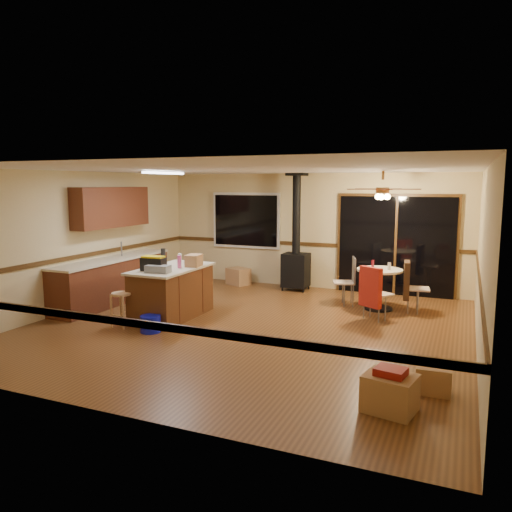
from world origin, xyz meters
The scene contains 35 objects.
floor centered at (0.00, 0.00, 0.00)m, with size 7.00×7.00×0.00m, color brown.
ceiling centered at (0.00, 0.00, 2.60)m, with size 7.00×7.00×0.00m, color silver.
wall_back centered at (0.00, 3.50, 1.30)m, with size 7.00×7.00×0.00m, color #CAB580.
wall_front centered at (0.00, -3.50, 1.30)m, with size 7.00×7.00×0.00m, color #CAB580.
wall_left centered at (-3.50, 0.00, 1.30)m, with size 7.00×7.00×0.00m, color #CAB580.
wall_right centered at (3.50, 0.00, 1.30)m, with size 7.00×7.00×0.00m, color #CAB580.
chair_rail centered at (0.00, 0.00, 1.00)m, with size 7.00×7.00×0.08m, color #422810, non-canonical shape.
window centered at (-1.60, 3.45, 1.50)m, with size 1.72×0.10×1.32m, color black.
sliding_door centered at (1.90, 3.45, 1.05)m, with size 2.52×0.10×2.10m, color black.
lower_cabinets centered at (-3.20, 0.50, 0.43)m, with size 0.60×3.00×0.86m, color #542615.
countertop centered at (-3.20, 0.50, 0.88)m, with size 0.64×3.04×0.04m, color beige.
upper_cabinets centered at (-3.33, 0.70, 1.90)m, with size 0.35×2.00×0.80m, color #542615.
kitchen_island centered at (-1.50, 0.00, 0.45)m, with size 0.88×1.68×0.90m.
wood_stove centered at (-0.20, 3.05, 0.73)m, with size 0.55×0.50×2.52m.
ceiling_fan centered at (1.81, 2.00, 2.21)m, with size 0.24×0.24×0.55m.
fluorescent_strip centered at (-1.80, 0.30, 2.56)m, with size 0.10×1.20×0.04m, color white.
toolbox_grey centered at (-1.42, -0.52, 0.96)m, with size 0.40×0.22×0.12m, color slate.
toolbox_black centered at (-1.60, -0.40, 1.01)m, with size 0.40×0.21×0.22m, color black.
toolbox_yellow_lid centered at (-1.60, -0.40, 1.14)m, with size 0.37×0.20×0.03m, color gold.
box_on_island centered at (-1.20, 0.26, 1.01)m, with size 0.23×0.32×0.21m, color #A27448.
bottle_dark centered at (-1.82, 0.23, 1.05)m, with size 0.08×0.08×0.30m, color black.
bottle_pink centered at (-1.34, 0.01, 1.01)m, with size 0.07×0.07×0.22m, color #D84C8C.
bottle_white centered at (-1.58, 0.42, 1.00)m, with size 0.06×0.06×0.19m, color white.
bar_stool centered at (-1.93, -0.86, 0.29)m, with size 0.32×0.32×0.58m, color tan.
blue_bucket centered at (-1.32, -0.93, 0.14)m, with size 0.32×0.32×0.27m, color #0C12B2.
dining_table centered at (1.81, 2.00, 0.53)m, with size 0.85×0.85×0.78m.
glass_red centered at (1.66, 2.10, 0.85)m, with size 0.06×0.06×0.15m, color #590C14.
glass_cream centered at (1.99, 1.95, 0.85)m, with size 0.06×0.06×0.14m, color beige.
chair_left centered at (1.21, 2.13, 0.59)m, with size 0.51×0.51×0.51m.
chair_near centered at (1.81, 1.14, 0.60)m, with size 0.60×0.61×0.70m.
chair_right centered at (2.33, 2.02, 0.60)m, with size 0.51×0.48×0.70m.
box_under_window centered at (-1.65, 3.10, 0.20)m, with size 0.49×0.39×0.39m, color #A27448.
box_corner_a centered at (2.63, -2.31, 0.20)m, with size 0.51×0.43×0.39m, color #A27448.
box_corner_b centered at (3.02, -1.63, 0.16)m, with size 0.38×0.33×0.31m, color #A27448.
box_small_red centered at (2.63, -2.31, 0.43)m, with size 0.30×0.25×0.08m, color maroon.
Camera 1 is at (3.28, -7.41, 2.36)m, focal length 35.00 mm.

